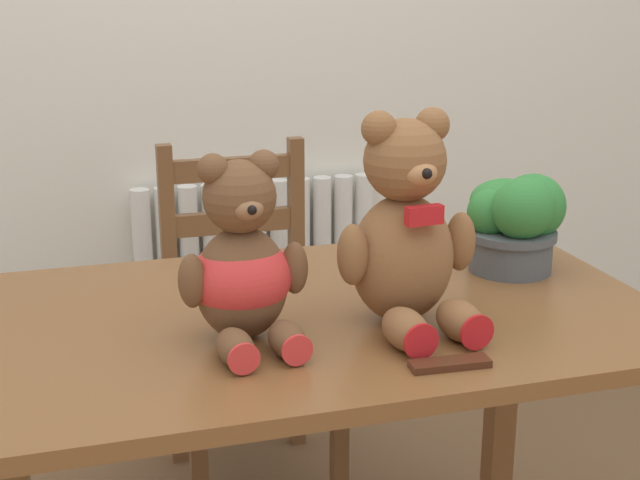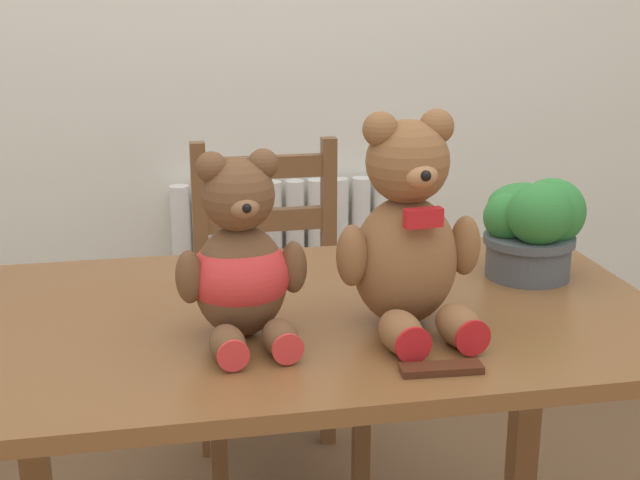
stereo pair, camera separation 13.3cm
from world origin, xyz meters
name	(u,v)px [view 1 (the left image)]	position (x,y,z in m)	size (l,w,h in m)	color
radiator	(259,302)	(0.16, 1.59, 0.33)	(0.79, 0.10, 0.74)	white
dining_table	(316,371)	(0.00, 0.38, 0.65)	(1.25, 0.76, 0.78)	brown
wooden_chair_behind	(247,330)	(0.02, 1.10, 0.45)	(0.40, 0.45, 0.93)	brown
teddy_bear_left	(243,267)	(-0.15, 0.29, 0.90)	(0.22, 0.24, 0.32)	brown
teddy_bear_right	(406,234)	(0.13, 0.28, 0.94)	(0.26, 0.27, 0.37)	brown
potted_plant	(515,219)	(0.45, 0.48, 0.89)	(0.20, 0.20, 0.20)	#4C5156
chocolate_bar	(450,364)	(0.13, 0.09, 0.78)	(0.13, 0.04, 0.01)	#472314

